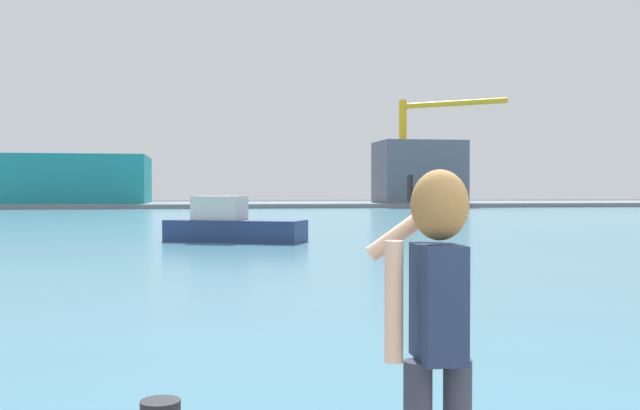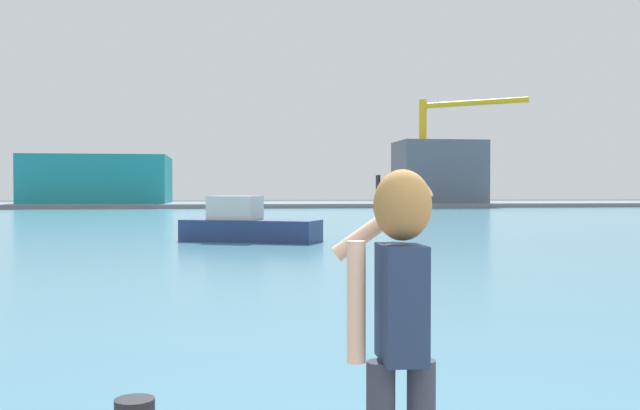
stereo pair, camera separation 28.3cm
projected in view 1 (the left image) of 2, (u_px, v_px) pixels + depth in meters
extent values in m
plane|color=#334751|center=(228.00, 220.00, 52.23)|extent=(220.00, 220.00, 0.00)
cube|color=teal|center=(227.00, 219.00, 54.20)|extent=(140.00, 100.00, 0.02)
cube|color=gray|center=(215.00, 205.00, 93.63)|extent=(140.00, 20.00, 0.55)
cube|color=#1E2D4C|center=(438.00, 302.00, 3.43)|extent=(0.21, 0.35, 0.56)
sphere|color=#E0B293|center=(438.00, 207.00, 3.42)|extent=(0.22, 0.22, 0.22)
ellipsoid|color=olive|center=(440.00, 205.00, 3.40)|extent=(0.28, 0.26, 0.34)
cylinder|color=#E0B293|center=(394.00, 301.00, 3.40)|extent=(0.09, 0.09, 0.58)
cylinder|color=#E0B293|center=(416.00, 222.00, 3.64)|extent=(0.53, 0.10, 0.40)
cube|color=black|center=(410.00, 188.00, 3.75)|extent=(0.01, 0.07, 0.14)
cube|color=navy|center=(236.00, 231.00, 29.99)|extent=(6.09, 4.23, 0.92)
cube|color=silver|center=(220.00, 208.00, 30.16)|extent=(2.47, 2.21, 1.00)
cube|color=teal|center=(78.00, 180.00, 90.91)|extent=(17.49, 13.63, 6.02)
cube|color=slate|center=(419.00, 172.00, 93.58)|extent=(10.83, 8.24, 8.03)
cylinder|color=yellow|center=(403.00, 152.00, 92.60)|extent=(1.00, 1.00, 13.36)
cylinder|color=yellow|center=(453.00, 103.00, 89.39)|extent=(11.19, 8.65, 0.70)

